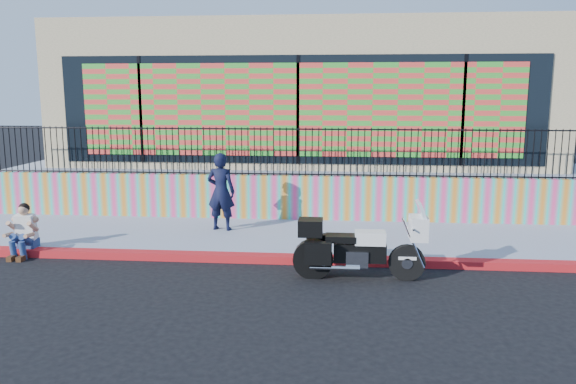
# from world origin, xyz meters

# --- Properties ---
(ground) EXTENTS (90.00, 90.00, 0.00)m
(ground) POSITION_xyz_m (0.00, 0.00, 0.00)
(ground) COLOR black
(ground) RESTS_ON ground
(red_curb) EXTENTS (16.00, 0.30, 0.15)m
(red_curb) POSITION_xyz_m (0.00, 0.00, 0.07)
(red_curb) COLOR red
(red_curb) RESTS_ON ground
(sidewalk) EXTENTS (16.00, 3.00, 0.15)m
(sidewalk) POSITION_xyz_m (0.00, 1.65, 0.07)
(sidewalk) COLOR gray
(sidewalk) RESTS_ON ground
(mural_wall) EXTENTS (16.00, 0.20, 1.10)m
(mural_wall) POSITION_xyz_m (0.00, 3.25, 0.70)
(mural_wall) COLOR #EA3D7D
(mural_wall) RESTS_ON sidewalk
(metal_fence) EXTENTS (15.80, 0.04, 1.20)m
(metal_fence) POSITION_xyz_m (0.00, 3.25, 1.85)
(metal_fence) COLOR black
(metal_fence) RESTS_ON mural_wall
(elevated_platform) EXTENTS (16.00, 10.00, 1.25)m
(elevated_platform) POSITION_xyz_m (0.00, 8.35, 0.62)
(elevated_platform) COLOR gray
(elevated_platform) RESTS_ON ground
(storefront_building) EXTENTS (14.00, 8.06, 4.00)m
(storefront_building) POSITION_xyz_m (0.00, 8.13, 3.25)
(storefront_building) COLOR tan
(storefront_building) RESTS_ON elevated_platform
(police_motorcycle) EXTENTS (2.31, 0.76, 1.44)m
(police_motorcycle) POSITION_xyz_m (1.43, -0.85, 0.60)
(police_motorcycle) COLOR black
(police_motorcycle) RESTS_ON ground
(police_officer) EXTENTS (0.71, 0.52, 1.80)m
(police_officer) POSITION_xyz_m (-1.61, 1.96, 1.05)
(police_officer) COLOR black
(police_officer) RESTS_ON sidewalk
(seated_man) EXTENTS (0.54, 0.71, 1.06)m
(seated_man) POSITION_xyz_m (-5.27, -0.09, 0.45)
(seated_man) COLOR navy
(seated_man) RESTS_ON ground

